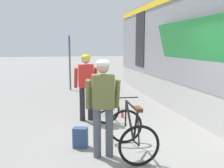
{
  "coord_description": "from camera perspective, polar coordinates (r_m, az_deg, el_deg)",
  "views": [
    {
      "loc": [
        -1.81,
        -4.52,
        2.01
      ],
      "look_at": [
        -0.51,
        1.51,
        1.05
      ],
      "focal_mm": 40.62,
      "sensor_mm": 36.0,
      "label": 1
    }
  ],
  "objects": [
    {
      "name": "ground_plane",
      "position": [
        5.26,
        9.2,
        -13.72
      ],
      "size": [
        80.0,
        80.0,
        0.0
      ],
      "primitive_type": "plane",
      "color": "gray"
    },
    {
      "name": "cyclist_near_in_red",
      "position": [
        6.7,
        -5.87,
        0.59
      ],
      "size": [
        0.62,
        0.32,
        1.76
      ],
      "color": "#232328",
      "rests_on": "ground"
    },
    {
      "name": "cyclist_far_in_olive",
      "position": [
        4.45,
        -2.03,
        -3.55
      ],
      "size": [
        0.63,
        0.33,
        1.76
      ],
      "color": "#4C515B",
      "rests_on": "ground"
    },
    {
      "name": "bicycle_near_white",
      "position": [
        6.97,
        -2.15,
        -4.51
      ],
      "size": [
        0.73,
        1.08,
        0.99
      ],
      "color": "black",
      "rests_on": "ground"
    },
    {
      "name": "bicycle_far_black",
      "position": [
        4.77,
        4.44,
        -10.87
      ],
      "size": [
        0.75,
        1.1,
        0.99
      ],
      "color": "black",
      "rests_on": "ground"
    },
    {
      "name": "backpack_on_platform",
      "position": [
        5.13,
        -7.13,
        -11.86
      ],
      "size": [
        0.32,
        0.26,
        0.4
      ],
      "primitive_type": "cube",
      "rotation": [
        0.0,
        0.0,
        -0.31
      ],
      "color": "navy",
      "rests_on": "ground"
    },
    {
      "name": "water_bottle_near_the_bikes",
      "position": [
        7.12,
        2.36,
        -6.6
      ],
      "size": [
        0.07,
        0.07,
        0.23
      ],
      "primitive_type": "cylinder",
      "color": "red",
      "rests_on": "ground"
    },
    {
      "name": "platform_sign_post",
      "position": [
        11.35,
        -9.53,
        6.76
      ],
      "size": [
        0.08,
        0.7,
        2.4
      ],
      "color": "#595B60",
      "rests_on": "ground"
    }
  ]
}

